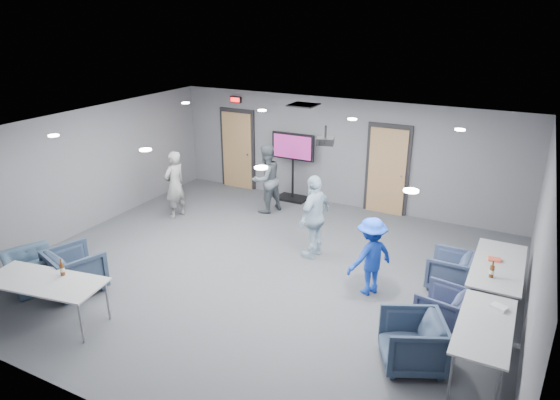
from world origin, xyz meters
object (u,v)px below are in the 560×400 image
at_px(table_right_a, 498,267).
at_px(bottle_front, 62,269).
at_px(tv_stand, 293,163).
at_px(chair_right_b, 442,308).
at_px(table_front_left, 44,283).
at_px(person_a, 175,185).
at_px(person_b, 266,179).
at_px(chair_front_a, 75,270).
at_px(projector, 325,141).
at_px(person_c, 315,217).
at_px(chair_front_b, 31,271).
at_px(chair_right_a, 449,270).
at_px(person_d, 371,256).
at_px(bottle_right, 492,271).
at_px(table_right_b, 485,328).
at_px(chair_right_c, 412,342).

height_order(table_right_a, bottle_front, bottle_front).
bearing_deg(tv_stand, chair_right_b, -41.64).
bearing_deg(table_front_left, person_a, 92.55).
xyz_separation_m(person_b, chair_front_a, (-1.17, -4.82, -0.44)).
height_order(table_right_a, projector, projector).
bearing_deg(person_c, chair_front_b, -41.53).
height_order(chair_right_a, chair_front_a, chair_front_a).
bearing_deg(person_d, bottle_front, -21.41).
distance_m(person_b, table_front_left, 5.75).
distance_m(bottle_right, projector, 3.60).
xyz_separation_m(table_right_a, bottle_right, (-0.07, -0.51, 0.14)).
bearing_deg(bottle_right, tv_stand, 146.14).
xyz_separation_m(table_right_a, table_right_b, (-0.00, -1.90, -0.01)).
bearing_deg(person_c, person_b, -121.85).
relative_size(chair_right_c, table_right_a, 0.44).
relative_size(person_b, table_right_a, 0.88).
height_order(chair_right_a, table_right_a, table_right_a).
bearing_deg(projector, chair_front_b, -157.32).
relative_size(chair_right_c, tv_stand, 0.47).
bearing_deg(person_d, chair_front_b, -31.32).
bearing_deg(chair_right_a, projector, -88.96).
bearing_deg(chair_right_c, person_a, -139.08).
bearing_deg(projector, person_d, -50.07).
xyz_separation_m(person_c, bottle_right, (3.34, -0.73, -0.02)).
xyz_separation_m(chair_right_c, bottle_front, (-5.24, -1.32, 0.46)).
height_order(table_right_a, bottle_right, bottle_right).
bearing_deg(table_front_left, bottle_right, 18.65).
relative_size(table_right_a, table_front_left, 0.95).
height_order(person_d, bottle_front, person_d).
relative_size(person_c, person_d, 1.22).
bearing_deg(person_c, person_a, -87.84).
bearing_deg(bottle_right, person_c, 167.64).
bearing_deg(table_right_a, person_c, 86.25).
relative_size(table_right_b, projector, 4.47).
bearing_deg(tv_stand, chair_right_c, -49.95).
xyz_separation_m(chair_front_b, bottle_front, (1.30, -0.34, 0.52)).
relative_size(person_a, projector, 4.30).
distance_m(chair_right_b, bottle_right, 0.98).
distance_m(chair_right_a, projector, 3.21).
bearing_deg(chair_front_a, projector, -118.54).
xyz_separation_m(table_front_left, bottle_front, (0.13, 0.26, 0.15)).
height_order(person_d, chair_right_a, person_d).
relative_size(person_a, chair_right_b, 2.27).
distance_m(person_b, bottle_front, 5.48).
height_order(table_front_left, tv_stand, tv_stand).
distance_m(chair_right_c, tv_stand, 6.79).
height_order(tv_stand, projector, projector).
bearing_deg(table_front_left, bottle_front, 54.23).
relative_size(table_front_left, bottle_right, 7.23).
xyz_separation_m(table_right_a, table_front_left, (-6.22, -3.81, 0.00)).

